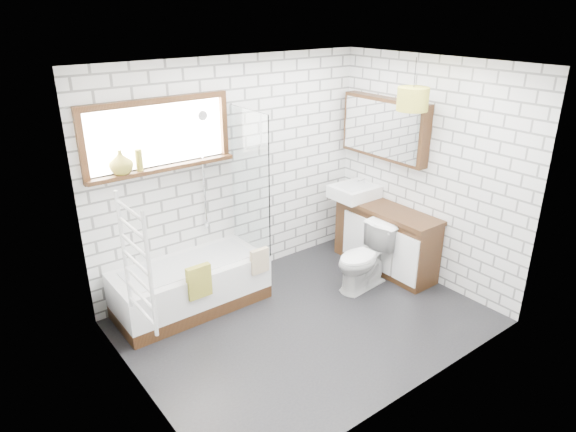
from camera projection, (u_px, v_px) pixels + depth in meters
floor at (307, 322)px, 5.20m from camera, size 3.40×2.60×0.01m
ceiling at (311, 66)px, 4.24m from camera, size 3.40×2.60×0.01m
wall_back at (234, 173)px, 5.67m from camera, size 3.40×0.01×2.50m
wall_front at (422, 259)px, 3.76m from camera, size 3.40×0.01×2.50m
wall_left at (130, 259)px, 3.76m from camera, size 0.01×2.60×2.50m
wall_right at (427, 173)px, 5.67m from camera, size 0.01×2.60×2.50m
window at (159, 136)px, 4.95m from camera, size 1.52×0.16×0.68m
towel_radiator at (136, 263)px, 3.80m from camera, size 0.06×0.52×1.00m
mirror_cabinet at (384, 128)px, 5.91m from camera, size 0.16×1.20×0.70m
shower_riser at (203, 172)px, 5.38m from camera, size 0.02×0.02×1.30m
bathtub at (191, 286)px, 5.36m from camera, size 1.57×0.69×0.51m
shower_screen at (249, 180)px, 5.40m from camera, size 0.02×0.72×1.50m
towel_green at (199, 282)px, 4.97m from camera, size 0.25×0.07×0.34m
towel_beige at (259, 261)px, 5.37m from camera, size 0.21×0.05×0.27m
vanity at (385, 238)px, 6.13m from camera, size 0.44×1.35×0.77m
basin at (354, 192)px, 6.28m from camera, size 0.52×0.46×0.15m
tap at (364, 185)px, 6.35m from camera, size 0.04×0.04×0.16m
toilet at (364, 258)px, 5.70m from camera, size 0.47×0.75×0.72m
vase_olive at (121, 164)px, 4.78m from camera, size 0.25×0.25×0.23m
vase_dark at (122, 166)px, 4.79m from camera, size 0.22×0.22×0.20m
bottle at (139, 162)px, 4.88m from camera, size 0.08×0.08×0.21m
pendant at (413, 99)px, 5.11m from camera, size 0.32×0.32×0.23m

